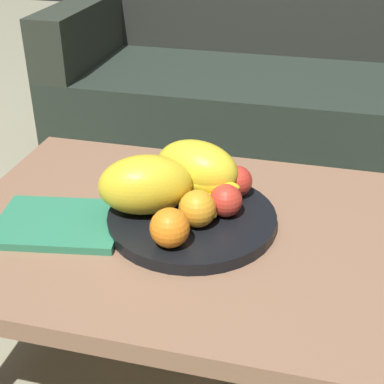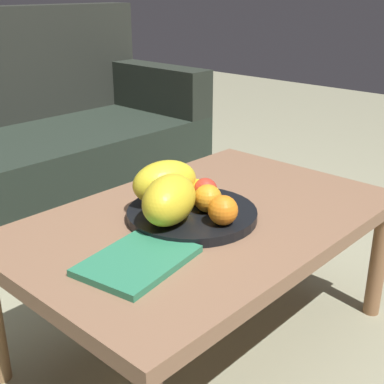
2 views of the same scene
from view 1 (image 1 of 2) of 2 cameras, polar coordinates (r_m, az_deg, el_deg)
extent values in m
plane|color=gray|center=(1.39, 1.53, -18.11)|extent=(8.00, 8.00, 0.00)
cube|color=#8B6449|center=(1.13, 1.79, -4.68)|extent=(1.04, 0.67, 0.04)
cylinder|color=olive|center=(1.62, -12.84, -2.46)|extent=(0.05, 0.05, 0.37)
cube|color=#242E25|center=(2.17, 9.27, 6.97)|extent=(1.70, 0.70, 0.40)
cube|color=#2A3127|center=(2.27, -10.82, 16.05)|extent=(0.14, 0.70, 0.22)
cylinder|color=black|center=(1.13, 0.00, -2.76)|extent=(0.34, 0.34, 0.03)
ellipsoid|color=yellow|center=(1.17, 0.52, 2.49)|extent=(0.21, 0.16, 0.12)
ellipsoid|color=yellow|center=(1.10, -4.86, 0.68)|extent=(0.22, 0.18, 0.12)
sphere|color=orange|center=(1.07, 0.55, -1.72)|extent=(0.07, 0.07, 0.07)
sphere|color=orange|center=(1.01, -2.29, -3.69)|extent=(0.07, 0.07, 0.07)
sphere|color=red|center=(1.10, 3.48, -0.87)|extent=(0.07, 0.07, 0.07)
sphere|color=red|center=(1.17, 4.61, 1.11)|extent=(0.07, 0.07, 0.07)
ellipsoid|color=yellow|center=(1.14, 1.25, -0.64)|extent=(0.10, 0.15, 0.03)
ellipsoid|color=yellow|center=(1.15, 1.09, -0.20)|extent=(0.13, 0.13, 0.03)
ellipsoid|color=yellow|center=(1.13, 1.18, 0.74)|extent=(0.15, 0.05, 0.03)
cube|color=#2F825C|center=(1.15, -13.43, -3.15)|extent=(0.28, 0.22, 0.02)
camera|label=2|loc=(1.15, -73.32, 6.60)|focal=48.72mm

